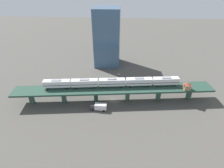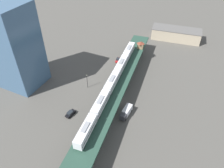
{
  "view_description": "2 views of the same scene",
  "coord_description": "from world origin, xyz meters",
  "px_view_note": "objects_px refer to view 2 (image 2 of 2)",
  "views": [
    {
      "loc": [
        67.52,
        3.68,
        51.15
      ],
      "look_at": [
        -1.3,
        -0.96,
        8.64
      ],
      "focal_mm": 28.0,
      "sensor_mm": 36.0,
      "label": 1
    },
    {
      "loc": [
        26.94,
        -61.08,
        62.36
      ],
      "look_at": [
        -1.3,
        -0.96,
        8.64
      ],
      "focal_mm": 35.0,
      "sensor_mm": 36.0,
      "label": 2
    }
  ],
  "objects_px": {
    "subway_train": "(112,82)",
    "street_lamp": "(87,80)",
    "signal_hut": "(141,45)",
    "office_tower": "(16,48)",
    "delivery_truck": "(126,112)",
    "warehouse_building": "(176,34)",
    "street_car_black": "(70,113)",
    "street_car_red": "(118,60)"
  },
  "relations": [
    {
      "from": "street_car_red",
      "to": "delivery_truck",
      "type": "bearing_deg",
      "value": -61.47
    },
    {
      "from": "street_car_black",
      "to": "street_lamp",
      "type": "height_order",
      "value": "street_lamp"
    },
    {
      "from": "street_car_black",
      "to": "delivery_truck",
      "type": "bearing_deg",
      "value": 25.24
    },
    {
      "from": "street_car_black",
      "to": "street_car_red",
      "type": "bearing_deg",
      "value": 88.37
    },
    {
      "from": "subway_train",
      "to": "street_car_black",
      "type": "relative_size",
      "value": 13.57
    },
    {
      "from": "signal_hut",
      "to": "street_car_red",
      "type": "xyz_separation_m",
      "value": [
        -9.52,
        -6.03,
        -8.0
      ]
    },
    {
      "from": "street_car_black",
      "to": "delivery_truck",
      "type": "distance_m",
      "value": 21.43
    },
    {
      "from": "signal_hut",
      "to": "office_tower",
      "type": "bearing_deg",
      "value": -135.52
    },
    {
      "from": "street_car_black",
      "to": "delivery_truck",
      "type": "height_order",
      "value": "delivery_truck"
    },
    {
      "from": "delivery_truck",
      "to": "street_lamp",
      "type": "distance_m",
      "value": 23.49
    },
    {
      "from": "street_car_black",
      "to": "warehouse_building",
      "type": "distance_m",
      "value": 82.99
    },
    {
      "from": "street_car_black",
      "to": "subway_train",
      "type": "bearing_deg",
      "value": 53.03
    },
    {
      "from": "street_car_black",
      "to": "warehouse_building",
      "type": "height_order",
      "value": "warehouse_building"
    },
    {
      "from": "subway_train",
      "to": "street_lamp",
      "type": "height_order",
      "value": "subway_train"
    },
    {
      "from": "office_tower",
      "to": "warehouse_building",
      "type": "bearing_deg",
      "value": 53.55
    },
    {
      "from": "street_car_red",
      "to": "delivery_truck",
      "type": "relative_size",
      "value": 0.62
    },
    {
      "from": "signal_hut",
      "to": "warehouse_building",
      "type": "distance_m",
      "value": 33.89
    },
    {
      "from": "street_car_red",
      "to": "office_tower",
      "type": "distance_m",
      "value": 49.05
    },
    {
      "from": "delivery_truck",
      "to": "warehouse_building",
      "type": "bearing_deg",
      "value": 87.34
    },
    {
      "from": "delivery_truck",
      "to": "street_lamp",
      "type": "relative_size",
      "value": 1.05
    },
    {
      "from": "subway_train",
      "to": "warehouse_building",
      "type": "height_order",
      "value": "subway_train"
    },
    {
      "from": "subway_train",
      "to": "signal_hut",
      "type": "height_order",
      "value": "subway_train"
    },
    {
      "from": "delivery_truck",
      "to": "office_tower",
      "type": "height_order",
      "value": "office_tower"
    },
    {
      "from": "street_car_red",
      "to": "street_car_black",
      "type": "relative_size",
      "value": 0.99
    },
    {
      "from": "street_car_red",
      "to": "street_car_black",
      "type": "bearing_deg",
      "value": -91.63
    },
    {
      "from": "street_car_black",
      "to": "street_lamp",
      "type": "relative_size",
      "value": 0.66
    },
    {
      "from": "subway_train",
      "to": "warehouse_building",
      "type": "xyz_separation_m",
      "value": [
        11.77,
        65.35,
        -6.27
      ]
    },
    {
      "from": "signal_hut",
      "to": "office_tower",
      "type": "height_order",
      "value": "office_tower"
    },
    {
      "from": "subway_train",
      "to": "street_car_red",
      "type": "distance_m",
      "value": 30.95
    },
    {
      "from": "delivery_truck",
      "to": "office_tower",
      "type": "xyz_separation_m",
      "value": [
        -49.26,
        -0.48,
        16.24
      ]
    },
    {
      "from": "warehouse_building",
      "to": "street_car_red",
      "type": "bearing_deg",
      "value": -119.91
    },
    {
      "from": "street_lamp",
      "to": "warehouse_building",
      "type": "height_order",
      "value": "street_lamp"
    },
    {
      "from": "signal_hut",
      "to": "street_car_black",
      "type": "relative_size",
      "value": 0.78
    },
    {
      "from": "street_car_red",
      "to": "office_tower",
      "type": "height_order",
      "value": "office_tower"
    },
    {
      "from": "signal_hut",
      "to": "office_tower",
      "type": "distance_m",
      "value": 57.67
    },
    {
      "from": "delivery_truck",
      "to": "warehouse_building",
      "type": "relative_size",
      "value": 0.25
    },
    {
      "from": "signal_hut",
      "to": "street_car_black",
      "type": "height_order",
      "value": "signal_hut"
    },
    {
      "from": "subway_train",
      "to": "delivery_truck",
      "type": "distance_m",
      "value": 12.77
    },
    {
      "from": "signal_hut",
      "to": "office_tower",
      "type": "xyz_separation_m",
      "value": [
        -40.63,
        -39.91,
        9.06
      ]
    },
    {
      "from": "signal_hut",
      "to": "delivery_truck",
      "type": "distance_m",
      "value": 40.99
    },
    {
      "from": "street_car_red",
      "to": "street_car_black",
      "type": "distance_m",
      "value": 42.54
    },
    {
      "from": "warehouse_building",
      "to": "delivery_truck",
      "type": "bearing_deg",
      "value": -92.66
    }
  ]
}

